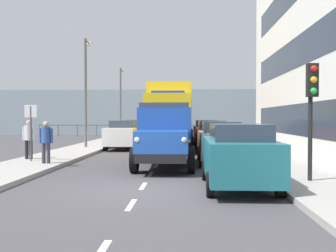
{
  "coord_description": "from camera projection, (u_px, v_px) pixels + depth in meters",
  "views": [
    {
      "loc": [
        -1.2,
        10.08,
        1.88
      ],
      "look_at": [
        -0.27,
        -8.95,
        1.48
      ],
      "focal_mm": 41.33,
      "sensor_mm": 36.0,
      "label": 1
    }
  ],
  "objects": [
    {
      "name": "car_maroon_oppositeside_1",
      "position": [
        136.0,
        131.0,
        28.76
      ],
      "size": [
        1.96,
        3.93,
        1.72
      ],
      "color": "maroon",
      "rests_on": "ground_plane"
    },
    {
      "name": "truck_vintage_blue",
      "position": [
        165.0,
        137.0,
        14.38
      ],
      "size": [
        2.17,
        5.64,
        2.43
      ],
      "color": "black",
      "rests_on": "ground_plane"
    },
    {
      "name": "sidewalk_right",
      "position": [
        74.0,
        152.0,
        20.57
      ],
      "size": [
        2.56,
        38.73,
        0.15
      ],
      "primitive_type": "cube",
      "color": "#9E9993",
      "rests_on": "ground_plane"
    },
    {
      "name": "street_sign",
      "position": [
        31.0,
        123.0,
        15.49
      ],
      "size": [
        0.5,
        0.07,
        2.25
      ],
      "color": "#4C4C4C",
      "rests_on": "sidewalk_right"
    },
    {
      "name": "pedestrian_in_dark_coat",
      "position": [
        29.0,
        136.0,
        16.24
      ],
      "size": [
        0.53,
        0.34,
        1.63
      ],
      "color": "black",
      "rests_on": "sidewalk_right"
    },
    {
      "name": "car_grey_kerbside_1",
      "position": [
        220.0,
        142.0,
        15.83
      ],
      "size": [
        1.82,
        3.98,
        1.72
      ],
      "color": "slate",
      "rests_on": "ground_plane"
    },
    {
      "name": "seawall_railing",
      "position": [
        175.0,
        127.0,
        39.06
      ],
      "size": [
        28.08,
        0.08,
        1.2
      ],
      "color": "#4C5156",
      "rests_on": "ground_plane"
    },
    {
      "name": "lamp_post_far",
      "position": [
        121.0,
        96.0,
        35.98
      ],
      "size": [
        0.32,
        1.14,
        6.38
      ],
      "color": "#59595B",
      "rests_on": "sidewalk_right"
    },
    {
      "name": "car_teal_kerbside_near",
      "position": [
        238.0,
        155.0,
        10.32
      ],
      "size": [
        1.81,
        4.04,
        1.72
      ],
      "color": "#1E6670",
      "rests_on": "ground_plane"
    },
    {
      "name": "car_red_kerbside_2",
      "position": [
        211.0,
        135.0,
        21.72
      ],
      "size": [
        1.78,
        4.54,
        1.72
      ],
      "color": "#B21E1E",
      "rests_on": "ground_plane"
    },
    {
      "name": "car_white_oppositeside_0",
      "position": [
        124.0,
        134.0,
        23.16
      ],
      "size": [
        1.82,
        4.3,
        1.72
      ],
      "color": "white",
      "rests_on": "ground_plane"
    },
    {
      "name": "road_centreline_markings",
      "position": [
        162.0,
        156.0,
        19.03
      ],
      "size": [
        0.12,
        33.65,
        0.01
      ],
      "color": "silver",
      "rests_on": "ground_plane"
    },
    {
      "name": "lorry_cargo_yellow",
      "position": [
        170.0,
        115.0,
        23.07
      ],
      "size": [
        2.58,
        8.2,
        3.87
      ],
      "color": "gold",
      "rests_on": "ground_plane"
    },
    {
      "name": "sidewalk_left",
      "position": [
        256.0,
        153.0,
        20.1
      ],
      "size": [
        2.56,
        38.73,
        0.15
      ],
      "primitive_type": "cube",
      "color": "#9E9993",
      "rests_on": "ground_plane"
    },
    {
      "name": "car_navy_kerbside_3",
      "position": [
        206.0,
        132.0,
        27.78
      ],
      "size": [
        1.89,
        4.28,
        1.72
      ],
      "color": "navy",
      "rests_on": "ground_plane"
    },
    {
      "name": "ground_plane",
      "position": [
        164.0,
        154.0,
        20.34
      ],
      "size": [
        80.0,
        80.0,
        0.0
      ],
      "primitive_type": "plane",
      "color": "#423F44"
    },
    {
      "name": "sea_horizon",
      "position": [
        176.0,
        112.0,
        42.62
      ],
      "size": [
        80.0,
        0.8,
        5.0
      ],
      "primitive_type": "cube",
      "color": "#84939E",
      "rests_on": "ground_plane"
    },
    {
      "name": "traffic_light_near",
      "position": [
        312.0,
        96.0,
        10.51
      ],
      "size": [
        0.28,
        0.41,
        3.2
      ],
      "color": "black",
      "rests_on": "sidewalk_left"
    },
    {
      "name": "lamp_post_promenade",
      "position": [
        86.0,
        83.0,
        23.06
      ],
      "size": [
        0.32,
        1.14,
        6.44
      ],
      "color": "#59595B",
      "rests_on": "sidewalk_right"
    },
    {
      "name": "car_silver_oppositeside_2",
      "position": [
        144.0,
        129.0,
        34.0
      ],
      "size": [
        1.93,
        4.13,
        1.72
      ],
      "color": "#B7BABF",
      "rests_on": "ground_plane"
    },
    {
      "name": "pedestrian_near_railing",
      "position": [
        46.0,
        139.0,
        14.67
      ],
      "size": [
        0.53,
        0.34,
        1.6
      ],
      "color": "#383342",
      "rests_on": "sidewalk_right"
    }
  ]
}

